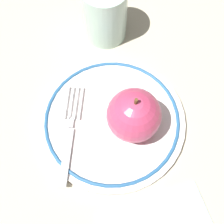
{
  "coord_description": "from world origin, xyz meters",
  "views": [
    {
      "loc": [
        -0.2,
        0.02,
        0.48
      ],
      "look_at": [
        0.0,
        -0.0,
        0.03
      ],
      "focal_mm": 50.0,
      "sensor_mm": 36.0,
      "label": 1
    }
  ],
  "objects_px": {
    "apple_red_whole": "(134,115)",
    "drinking_glass": "(105,13)",
    "fork": "(69,137)",
    "plate": "(112,119)"
  },
  "relations": [
    {
      "from": "apple_red_whole",
      "to": "drinking_glass",
      "type": "xyz_separation_m",
      "value": [
        0.2,
        0.02,
        -0.0
      ]
    },
    {
      "from": "apple_red_whole",
      "to": "drinking_glass",
      "type": "height_order",
      "value": "same"
    },
    {
      "from": "plate",
      "to": "drinking_glass",
      "type": "bearing_deg",
      "value": -2.53
    },
    {
      "from": "plate",
      "to": "drinking_glass",
      "type": "height_order",
      "value": "drinking_glass"
    },
    {
      "from": "drinking_glass",
      "to": "apple_red_whole",
      "type": "bearing_deg",
      "value": -173.58
    },
    {
      "from": "apple_red_whole",
      "to": "drinking_glass",
      "type": "distance_m",
      "value": 0.2
    },
    {
      "from": "plate",
      "to": "fork",
      "type": "bearing_deg",
      "value": 110.63
    },
    {
      "from": "apple_red_whole",
      "to": "fork",
      "type": "relative_size",
      "value": 0.55
    },
    {
      "from": "fork",
      "to": "drinking_glass",
      "type": "bearing_deg",
      "value": -9.93
    },
    {
      "from": "apple_red_whole",
      "to": "plate",
      "type": "bearing_deg",
      "value": 58.49
    }
  ]
}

